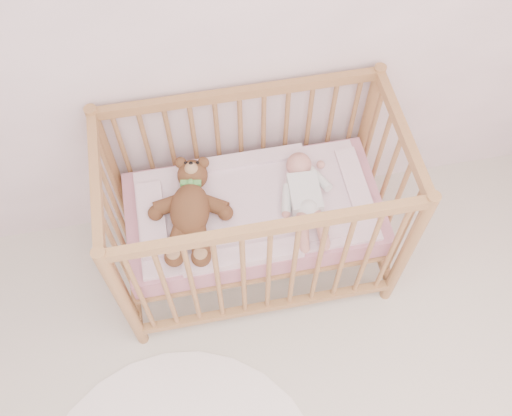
{
  "coord_description": "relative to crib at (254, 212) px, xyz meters",
  "views": [
    {
      "loc": [
        -0.12,
        0.22,
        2.87
      ],
      "look_at": [
        0.14,
        1.55,
        0.62
      ],
      "focal_mm": 40.0,
      "sensor_mm": 36.0,
      "label": 1
    }
  ],
  "objects": [
    {
      "name": "crib",
      "position": [
        0.0,
        0.0,
        0.0
      ],
      "size": [
        1.36,
        0.76,
        1.0
      ],
      "primitive_type": null,
      "color": "#B2804B",
      "rests_on": "floor"
    },
    {
      "name": "mattress",
      "position": [
        0.0,
        0.0,
        -0.01
      ],
      "size": [
        1.22,
        0.62,
        0.13
      ],
      "primitive_type": "cube",
      "color": "#C77C88",
      "rests_on": "crib"
    },
    {
      "name": "blanket",
      "position": [
        0.0,
        0.0,
        0.06
      ],
      "size": [
        1.1,
        0.58,
        0.06
      ],
      "primitive_type": null,
      "color": "#EFA4BF",
      "rests_on": "mattress"
    },
    {
      "name": "wall_back",
      "position": [
        -0.14,
        0.4,
        0.85
      ],
      "size": [
        4.0,
        0.02,
        2.7
      ],
      "primitive_type": "cube",
      "color": "white",
      "rests_on": "floor"
    },
    {
      "name": "baby",
      "position": [
        0.24,
        -0.02,
        0.14
      ],
      "size": [
        0.29,
        0.56,
        0.13
      ],
      "primitive_type": null,
      "rotation": [
        0.0,
        0.0,
        -0.06
      ],
      "color": "white",
      "rests_on": "blanket"
    },
    {
      "name": "teddy_bear",
      "position": [
        -0.3,
        -0.02,
        0.15
      ],
      "size": [
        0.51,
        0.64,
        0.16
      ],
      "primitive_type": null,
      "rotation": [
        0.0,
        0.0,
        -0.19
      ],
      "color": "brown",
      "rests_on": "blanket"
    }
  ]
}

